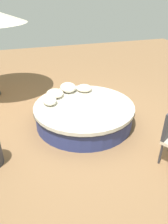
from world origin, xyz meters
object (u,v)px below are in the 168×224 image
object	(u,v)px
throw_pillow_0	(84,88)
throw_pillow_1	(68,87)
throw_pillow_2	(55,93)
throw_pillow_3	(50,100)
round_bed	(84,114)

from	to	relation	value
throw_pillow_0	throw_pillow_1	bearing A→B (deg)	-103.60
throw_pillow_2	throw_pillow_3	bearing A→B (deg)	-29.02
throw_pillow_3	round_bed	bearing A→B (deg)	67.77
throw_pillow_1	throw_pillow_3	bearing A→B (deg)	-46.78
throw_pillow_0	round_bed	bearing A→B (deg)	-18.73
throw_pillow_1	throw_pillow_0	bearing A→B (deg)	76.40
round_bed	throw_pillow_2	bearing A→B (deg)	-141.06
round_bed	throw_pillow_1	size ratio (longest dim) A/B	4.75
round_bed	throw_pillow_1	world-z (taller)	throw_pillow_1
throw_pillow_0	throw_pillow_1	world-z (taller)	throw_pillow_1
round_bed	throw_pillow_3	size ratio (longest dim) A/B	5.11
round_bed	throw_pillow_3	bearing A→B (deg)	-112.23
round_bed	throw_pillow_1	distance (m)	0.89
round_bed	throw_pillow_0	distance (m)	0.81
round_bed	throw_pillow_1	bearing A→B (deg)	-169.90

